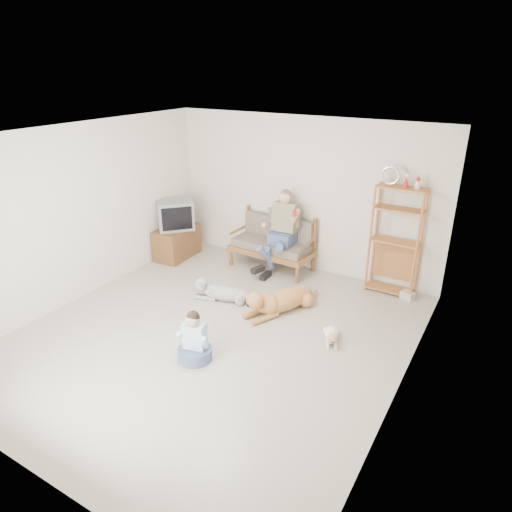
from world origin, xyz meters
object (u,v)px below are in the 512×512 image
Objects in this scene: tv_stand at (177,242)px; golden_retriever at (279,301)px; etagere at (395,240)px; loveseat at (273,242)px.

tv_stand is 2.84m from golden_retriever.
golden_retriever is at bearing -20.17° from tv_stand.
etagere is 2.10m from golden_retriever.
etagere is at bearing 6.99° from tv_stand.
golden_retriever is (0.87, -1.40, -0.30)m from loveseat.
etagere is at bearing 74.49° from golden_retriever.
tv_stand is at bearing -173.70° from golden_retriever.
golden_retriever is at bearing -129.72° from etagere.
tv_stand is 0.65× the size of golden_retriever.
etagere is at bearing 5.27° from loveseat.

